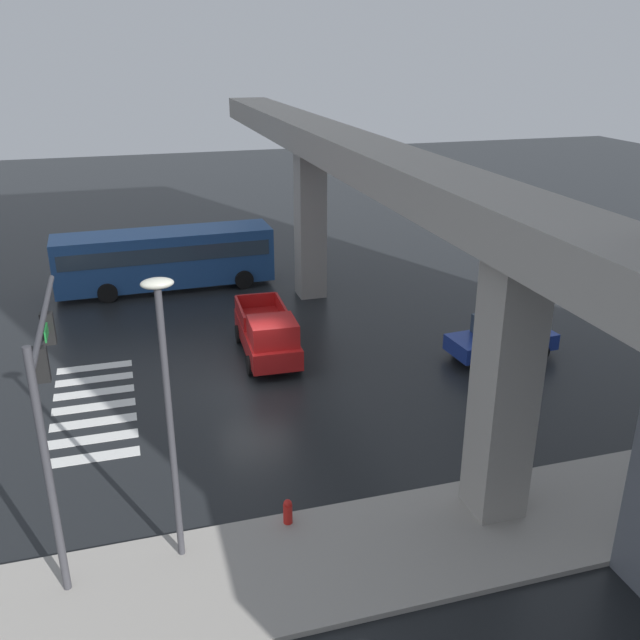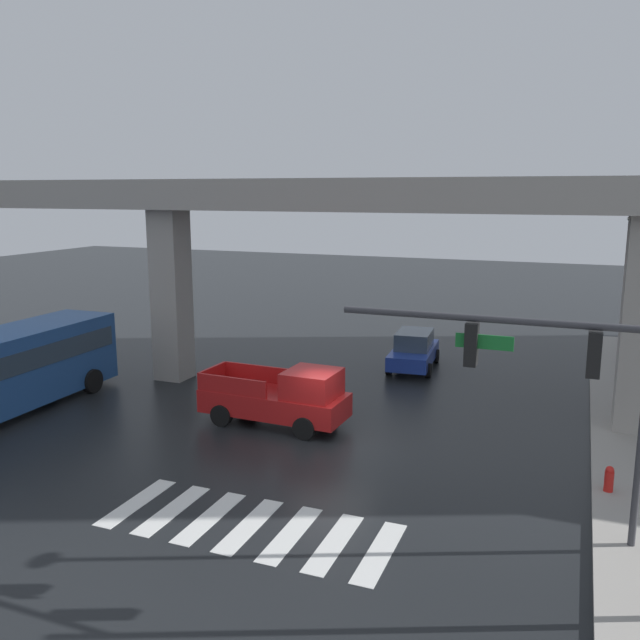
# 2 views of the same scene
# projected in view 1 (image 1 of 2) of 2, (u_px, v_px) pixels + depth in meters

# --- Properties ---
(ground_plane) EXTENTS (120.00, 120.00, 0.00)m
(ground_plane) POSITION_uv_depth(u_px,v_px,m) (254.00, 386.00, 25.52)
(ground_plane) COLOR black
(crosswalk_stripes) EXTENTS (7.15, 2.80, 0.01)m
(crosswalk_stripes) POSITION_uv_depth(u_px,v_px,m) (94.00, 407.00, 24.04)
(crosswalk_stripes) COLOR silver
(crosswalk_stripes) RESTS_ON ground
(elevated_overpass) EXTENTS (48.96, 2.36, 8.45)m
(elevated_overpass) POSITION_uv_depth(u_px,v_px,m) (380.00, 184.00, 24.08)
(elevated_overpass) COLOR #9E9991
(elevated_overpass) RESTS_ON ground
(sidewalk_east) EXTENTS (4.00, 36.00, 0.15)m
(sidewalk_east) POSITION_uv_depth(u_px,v_px,m) (408.00, 545.00, 17.33)
(sidewalk_east) COLOR #9E9991
(sidewalk_east) RESTS_ON ground
(pickup_truck) EXTENTS (5.17, 2.23, 2.08)m
(pickup_truck) POSITION_uv_depth(u_px,v_px,m) (268.00, 336.00, 27.41)
(pickup_truck) COLOR red
(pickup_truck) RESTS_ON ground
(city_bus) EXTENTS (2.97, 10.85, 2.99)m
(city_bus) POSITION_uv_depth(u_px,v_px,m) (165.00, 256.00, 35.10)
(city_bus) COLOR #234C8C
(city_bus) RESTS_ON ground
(sedan_blue) EXTENTS (2.22, 4.42, 1.72)m
(sedan_blue) POSITION_uv_depth(u_px,v_px,m) (502.00, 337.00, 27.64)
(sedan_blue) COLOR #1E3899
(sedan_blue) RESTS_ON ground
(traffic_signal_mast) EXTENTS (6.49, 0.32, 6.20)m
(traffic_signal_mast) POSITION_uv_depth(u_px,v_px,m) (46.00, 390.00, 15.82)
(traffic_signal_mast) COLOR #38383D
(traffic_signal_mast) RESTS_ON ground
(street_lamp_near_corner) EXTENTS (0.44, 0.70, 7.24)m
(street_lamp_near_corner) POSITION_uv_depth(u_px,v_px,m) (167.00, 393.00, 15.30)
(street_lamp_near_corner) COLOR #38383D
(street_lamp_near_corner) RESTS_ON ground
(street_lamp_mid_block) EXTENTS (0.44, 0.70, 7.24)m
(street_lamp_mid_block) POSITION_uv_depth(u_px,v_px,m) (498.00, 350.00, 17.45)
(street_lamp_mid_block) COLOR #38383D
(street_lamp_mid_block) RESTS_ON ground
(fire_hydrant) EXTENTS (0.24, 0.24, 0.85)m
(fire_hydrant) POSITION_uv_depth(u_px,v_px,m) (288.00, 513.00, 17.92)
(fire_hydrant) COLOR red
(fire_hydrant) RESTS_ON ground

